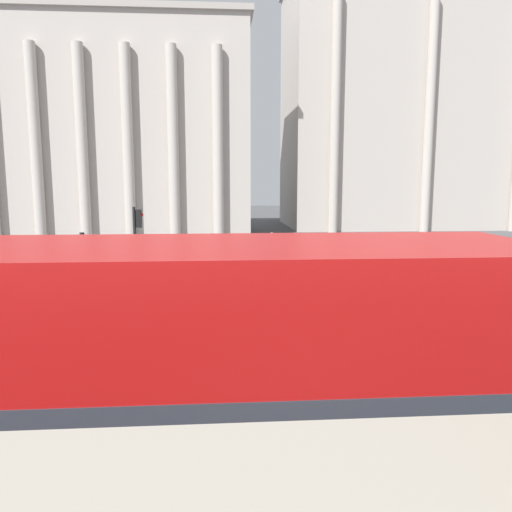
{
  "coord_description": "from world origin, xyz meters",
  "views": [
    {
      "loc": [
        -1.01,
        -2.37,
        4.93
      ],
      "look_at": [
        0.32,
        15.58,
        2.23
      ],
      "focal_mm": 35.0,
      "sensor_mm": 36.0,
      "label": 1
    }
  ],
  "objects_px": {
    "pedestrian_grey": "(71,279)",
    "plaza_building_left": "(97,130)",
    "traffic_light_near": "(87,279)",
    "pedestrian_black": "(290,256)",
    "pedestrian_white": "(232,261)",
    "plaza_building_right": "(443,106)",
    "pedestrian_blue": "(272,243)",
    "traffic_light_mid": "(137,242)",
    "double_decker_bus": "(68,400)"
  },
  "relations": [
    {
      "from": "double_decker_bus",
      "to": "pedestrian_blue",
      "type": "xyz_separation_m",
      "value": [
        5.19,
        26.05,
        -1.39
      ]
    },
    {
      "from": "pedestrian_white",
      "to": "pedestrian_black",
      "type": "relative_size",
      "value": 1.05
    },
    {
      "from": "pedestrian_grey",
      "to": "traffic_light_mid",
      "type": "bearing_deg",
      "value": -8.53
    },
    {
      "from": "pedestrian_black",
      "to": "pedestrian_white",
      "type": "bearing_deg",
      "value": -167.76
    },
    {
      "from": "plaza_building_right",
      "to": "pedestrian_white",
      "type": "xyz_separation_m",
      "value": [
        -24.08,
        -30.33,
        -12.22
      ]
    },
    {
      "from": "pedestrian_grey",
      "to": "pedestrian_blue",
      "type": "distance_m",
      "value": 15.01
    },
    {
      "from": "traffic_light_near",
      "to": "traffic_light_mid",
      "type": "bearing_deg",
      "value": 87.45
    },
    {
      "from": "plaza_building_right",
      "to": "pedestrian_blue",
      "type": "distance_m",
      "value": 33.87
    },
    {
      "from": "pedestrian_blue",
      "to": "pedestrian_black",
      "type": "height_order",
      "value": "pedestrian_blue"
    },
    {
      "from": "traffic_light_mid",
      "to": "plaza_building_right",
      "type": "bearing_deg",
      "value": 51.8
    },
    {
      "from": "pedestrian_grey",
      "to": "pedestrian_blue",
      "type": "bearing_deg",
      "value": 52.63
    },
    {
      "from": "double_decker_bus",
      "to": "pedestrian_white",
      "type": "xyz_separation_m",
      "value": [
        2.46,
        19.0,
        -1.39
      ]
    },
    {
      "from": "traffic_light_near",
      "to": "traffic_light_mid",
      "type": "height_order",
      "value": "traffic_light_mid"
    },
    {
      "from": "traffic_light_mid",
      "to": "pedestrian_blue",
      "type": "xyz_separation_m",
      "value": [
        6.58,
        12.23,
        -1.62
      ]
    },
    {
      "from": "pedestrian_blue",
      "to": "plaza_building_right",
      "type": "bearing_deg",
      "value": -124.46
    },
    {
      "from": "pedestrian_blue",
      "to": "double_decker_bus",
      "type": "bearing_deg",
      "value": 86.8
    },
    {
      "from": "double_decker_bus",
      "to": "pedestrian_blue",
      "type": "relative_size",
      "value": 6.66
    },
    {
      "from": "double_decker_bus",
      "to": "traffic_light_mid",
      "type": "bearing_deg",
      "value": 99.82
    },
    {
      "from": "plaza_building_left",
      "to": "traffic_light_mid",
      "type": "bearing_deg",
      "value": -74.42
    },
    {
      "from": "pedestrian_white",
      "to": "pedestrian_black",
      "type": "distance_m",
      "value": 3.6
    },
    {
      "from": "plaza_building_left",
      "to": "pedestrian_black",
      "type": "relative_size",
      "value": 17.58
    },
    {
      "from": "pedestrian_blue",
      "to": "pedestrian_white",
      "type": "bearing_deg",
      "value": 76.91
    },
    {
      "from": "plaza_building_left",
      "to": "traffic_light_near",
      "type": "height_order",
      "value": "plaza_building_left"
    },
    {
      "from": "double_decker_bus",
      "to": "plaza_building_right",
      "type": "height_order",
      "value": "plaza_building_right"
    },
    {
      "from": "pedestrian_white",
      "to": "double_decker_bus",
      "type": "bearing_deg",
      "value": 114.66
    },
    {
      "from": "pedestrian_grey",
      "to": "plaza_building_left",
      "type": "bearing_deg",
      "value": 101.43
    },
    {
      "from": "traffic_light_near",
      "to": "pedestrian_white",
      "type": "relative_size",
      "value": 2.16
    },
    {
      "from": "pedestrian_black",
      "to": "pedestrian_blue",
      "type": "bearing_deg",
      "value": 78.41
    },
    {
      "from": "plaza_building_left",
      "to": "pedestrian_black",
      "type": "height_order",
      "value": "plaza_building_left"
    },
    {
      "from": "double_decker_bus",
      "to": "pedestrian_blue",
      "type": "height_order",
      "value": "double_decker_bus"
    },
    {
      "from": "traffic_light_near",
      "to": "pedestrian_black",
      "type": "bearing_deg",
      "value": 61.16
    },
    {
      "from": "traffic_light_near",
      "to": "plaza_building_left",
      "type": "bearing_deg",
      "value": 102.36
    },
    {
      "from": "plaza_building_right",
      "to": "traffic_light_near",
      "type": "distance_m",
      "value": 51.64
    },
    {
      "from": "traffic_light_near",
      "to": "pedestrian_black",
      "type": "relative_size",
      "value": 2.26
    },
    {
      "from": "plaza_building_right",
      "to": "traffic_light_near",
      "type": "relative_size",
      "value": 9.65
    },
    {
      "from": "plaza_building_right",
      "to": "pedestrian_black",
      "type": "xyz_separation_m",
      "value": [
        -20.92,
        -28.62,
        -12.27
      ]
    },
    {
      "from": "double_decker_bus",
      "to": "pedestrian_grey",
      "type": "xyz_separation_m",
      "value": [
        -4.12,
        14.28,
        -1.3
      ]
    },
    {
      "from": "plaza_building_right",
      "to": "traffic_light_mid",
      "type": "height_order",
      "value": "plaza_building_right"
    },
    {
      "from": "double_decker_bus",
      "to": "pedestrian_black",
      "type": "height_order",
      "value": "double_decker_bus"
    },
    {
      "from": "plaza_building_right",
      "to": "traffic_light_mid",
      "type": "distance_m",
      "value": 46.4
    },
    {
      "from": "double_decker_bus",
      "to": "pedestrian_white",
      "type": "relative_size",
      "value": 6.67
    },
    {
      "from": "traffic_light_mid",
      "to": "pedestrian_grey",
      "type": "xyz_separation_m",
      "value": [
        -2.72,
        0.46,
        -1.52
      ]
    },
    {
      "from": "traffic_light_near",
      "to": "pedestrian_blue",
      "type": "bearing_deg",
      "value": 69.73
    },
    {
      "from": "plaza_building_left",
      "to": "plaza_building_right",
      "type": "xyz_separation_m",
      "value": [
        35.77,
        7.43,
        3.65
      ]
    },
    {
      "from": "double_decker_bus",
      "to": "pedestrian_black",
      "type": "bearing_deg",
      "value": 78.87
    },
    {
      "from": "pedestrian_blue",
      "to": "pedestrian_black",
      "type": "relative_size",
      "value": 1.05
    },
    {
      "from": "double_decker_bus",
      "to": "pedestrian_grey",
      "type": "relative_size",
      "value": 6.14
    },
    {
      "from": "plaza_building_right",
      "to": "pedestrian_grey",
      "type": "distance_m",
      "value": 48.12
    },
    {
      "from": "plaza_building_left",
      "to": "pedestrian_black",
      "type": "distance_m",
      "value": 27.27
    },
    {
      "from": "plaza_building_left",
      "to": "pedestrian_grey",
      "type": "height_order",
      "value": "plaza_building_left"
    }
  ]
}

